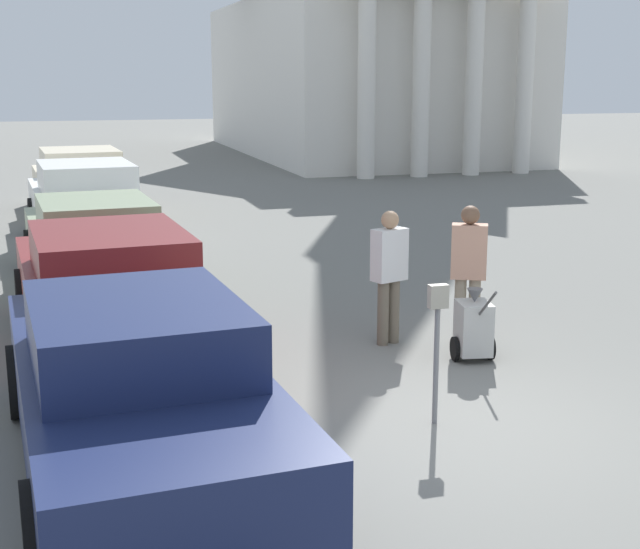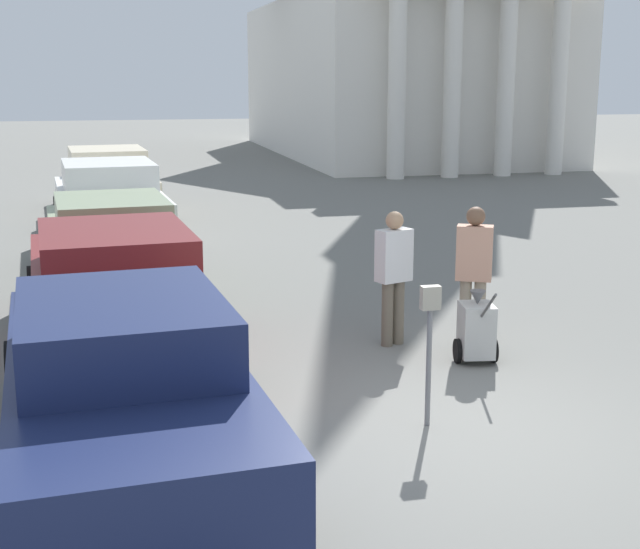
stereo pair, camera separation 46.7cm
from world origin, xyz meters
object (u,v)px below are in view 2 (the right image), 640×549
Objects in this scene: person_supervisor at (474,268)px; parked_car_cream at (108,184)px; parked_car_navy at (123,387)px; parked_car_sage at (112,242)px; parked_car_white at (109,204)px; person_worker at (394,270)px; parked_car_maroon at (116,291)px; equipment_cart at (476,330)px; church at (395,16)px; parking_meter at (430,329)px.

parked_car_cream is at bearing -44.37° from person_supervisor.
parked_car_navy reaches higher than parked_car_sage.
parked_car_white is (0.00, 3.54, 0.10)m from parked_car_sage.
parked_car_white is 3.22× the size of person_worker.
parked_car_maroon is 4.24m from equipment_cart.
church is at bearing 60.88° from parked_car_maroon.
person_worker is at bearing 36.18° from parked_car_navy.
church reaches higher than parked_car_navy.
parking_meter is 2.09m from equipment_cart.
parked_car_maroon is at bearing -115.04° from church.
parking_meter is (2.77, -14.12, 0.23)m from parked_car_cream.
church is at bearing 83.57° from equipment_cart.
person_worker is (3.25, -4.29, 0.29)m from parked_car_sage.
person_supervisor is 27.29m from church.
parked_car_sage is 3.54m from parked_car_white.
church is at bearing 72.45° from parking_meter.
person_worker is at bearing -78.44° from parked_car_cream.
parked_car_maroon is 27.92m from church.
parked_car_maroon is 3.67m from parked_car_sage.
equipment_cart is (3.95, -12.49, -0.32)m from parked_car_cream.
person_worker is (0.48, 2.51, -0.01)m from parking_meter.
person_worker is at bearing -71.54° from parked_car_white.
person_worker is at bearing -56.93° from parked_car_sage.
parking_meter is at bearing -107.55° from church.
parked_car_maroon is 4.26m from person_supervisor.
parked_car_navy is at bearing -94.08° from parked_car_cream.
person_supervisor is at bearing -51.96° from parked_car_sage.
person_worker is 1.63× the size of equipment_cart.
church reaches higher than parking_meter.
church is (11.64, 17.71, 4.79)m from parked_car_white.
parked_car_white is 0.24× the size of church.
person_worker reaches higher than parking_meter.
parking_meter is at bearing -71.93° from parked_car_sage.
person_supervisor is (4.15, -8.13, 0.23)m from parked_car_white.
parked_car_white is at bearing -94.08° from parked_car_cream.
parked_car_maroon is 10.98m from parked_car_cream.
parked_car_navy is 0.97× the size of parked_car_sage.
person_supervisor reaches higher than equipment_cart.
person_worker is at bearing -14.89° from parked_car_maroon.
parked_car_maroon is 1.01× the size of parked_car_sage.
equipment_cart is at bearing -56.67° from parked_car_sage.
parked_car_cream reaches higher than parked_car_navy.
parked_car_cream is at bearing 85.92° from parked_car_maroon.
person_supervisor reaches higher than parking_meter.
parked_car_white is at bearing -87.11° from person_worker.
parked_car_navy is at bearing -94.08° from parked_car_white.
person_supervisor is at bearing 141.92° from person_worker.
parked_car_cream is 18.79m from church.
person_supervisor is at bearing -67.04° from parked_car_white.
parked_car_navy is 2.99× the size of person_supervisor.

